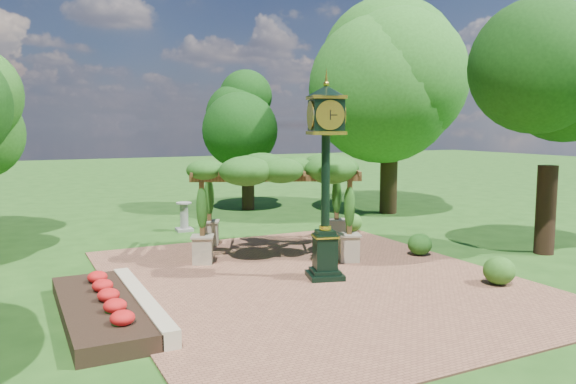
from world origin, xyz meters
name	(u,v)px	position (x,y,z in m)	size (l,w,h in m)	color
ground	(333,290)	(0.00, 0.00, 0.00)	(120.00, 120.00, 0.00)	#1E4714
brick_plaza	(313,280)	(0.00, 1.00, 0.02)	(10.00, 12.00, 0.04)	brown
border_wall	(142,303)	(-4.60, 0.50, 0.20)	(0.35, 5.00, 0.40)	#C6B793
flower_bed	(99,310)	(-5.50, 0.50, 0.18)	(1.50, 5.00, 0.36)	red
pedestal_clock	(326,164)	(0.33, 0.96, 3.09)	(1.26, 1.26, 5.17)	black
pergola	(275,172)	(0.44, 4.31, 2.61)	(5.86, 4.86, 3.17)	tan
sundial	(184,218)	(-1.05, 9.37, 0.49)	(0.67, 0.67, 1.12)	gray
shrub_front	(499,271)	(3.99, -1.56, 0.40)	(0.80, 0.80, 0.72)	#2A5B1A
shrub_mid	(420,244)	(4.33, 1.93, 0.38)	(0.76, 0.76, 0.68)	#205217
shrub_back	(351,222)	(4.52, 6.12, 0.41)	(0.82, 0.82, 0.74)	#2F641C
tree_north	(247,116)	(3.32, 13.42, 4.54)	(3.32, 3.32, 6.64)	#302113
tree_east_far	(391,67)	(8.77, 9.50, 6.73)	(6.19, 6.19, 9.78)	#312413
tree_east_near	(552,95)	(8.13, 0.43, 5.01)	(4.17, 4.17, 7.29)	black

